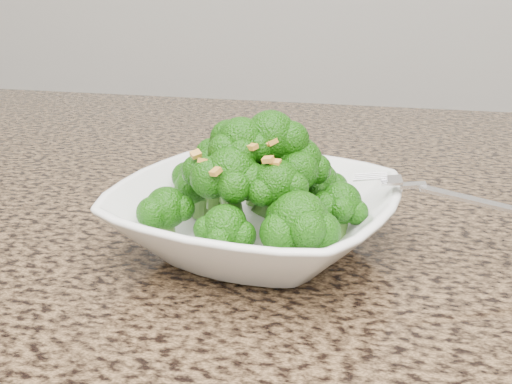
# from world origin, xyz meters

# --- Properties ---
(granite_counter) EXTENTS (1.64, 1.04, 0.03)m
(granite_counter) POSITION_xyz_m (0.00, 0.30, 0.89)
(granite_counter) COLOR brown
(granite_counter) RESTS_ON cabinet
(bowl) EXTENTS (0.26, 0.26, 0.05)m
(bowl) POSITION_xyz_m (0.12, 0.23, 0.93)
(bowl) COLOR white
(bowl) RESTS_ON granite_counter
(broccoli_pile) EXTENTS (0.20, 0.20, 0.08)m
(broccoli_pile) POSITION_xyz_m (0.12, 0.23, 0.99)
(broccoli_pile) COLOR #1A5C0A
(broccoli_pile) RESTS_ON bowl
(garlic_topping) EXTENTS (0.12, 0.12, 0.01)m
(garlic_topping) POSITION_xyz_m (0.12, 0.23, 1.03)
(garlic_topping) COLOR gold
(garlic_topping) RESTS_ON broccoli_pile
(fork) EXTENTS (0.17, 0.04, 0.01)m
(fork) POSITION_xyz_m (0.24, 0.24, 0.96)
(fork) COLOR silver
(fork) RESTS_ON bowl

